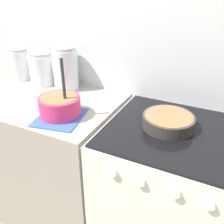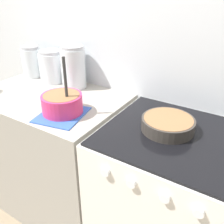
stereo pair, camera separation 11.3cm
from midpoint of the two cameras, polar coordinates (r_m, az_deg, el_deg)
The scene contains 9 objects.
wall_back at distance 1.50m, azimuth 9.03°, elevation 14.57°, with size 4.85×0.05×2.40m.
countertop_cabinet at distance 1.81m, azimuth -11.02°, elevation -9.57°, with size 0.93×0.62×0.91m.
stove at distance 1.49m, azimuth 14.86°, elevation -19.81°, with size 0.70×0.63×0.91m.
mixing_bowl at distance 1.33m, azimuth -8.95°, elevation 2.09°, with size 0.22×0.22×0.31m.
baking_pan at distance 1.22m, azimuth 15.28°, elevation -2.69°, with size 0.25×0.25×0.06m.
storage_jar_left at distance 1.92m, azimuth -16.22°, elevation 10.52°, with size 0.13×0.13×0.22m.
storage_jar_middle at distance 1.78m, azimuth -11.83°, elevation 9.68°, with size 0.17×0.17×0.22m.
storage_jar_right at distance 1.65m, azimuth -6.83°, elevation 9.50°, with size 0.16×0.16×0.27m.
recipe_page at distance 1.33m, azimuth -8.98°, elevation -0.66°, with size 0.27×0.29×0.01m.
Camera 2 is at (0.63, -0.68, 1.53)m, focal length 40.00 mm.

